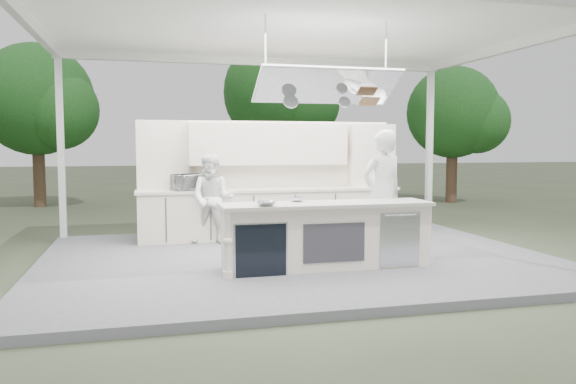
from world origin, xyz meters
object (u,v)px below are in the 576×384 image
object	(u,v)px
head_chef	(382,194)
sous_chef	(213,199)
back_counter	(271,213)
demo_island	(325,235)

from	to	relation	value
head_chef	sous_chef	xyz separation A→B (m)	(-2.48, 1.83, -0.19)
back_counter	head_chef	size ratio (longest dim) A/B	2.51
back_counter	sous_chef	distance (m)	1.30
back_counter	sous_chef	size ratio (longest dim) A/B	3.11
demo_island	back_counter	size ratio (longest dim) A/B	0.61
demo_island	head_chef	distance (m)	1.36
demo_island	sous_chef	size ratio (longest dim) A/B	1.90
back_counter	head_chef	world-z (taller)	head_chef
back_counter	head_chef	bearing A→B (deg)	-60.19
sous_chef	head_chef	bearing A→B (deg)	-15.61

